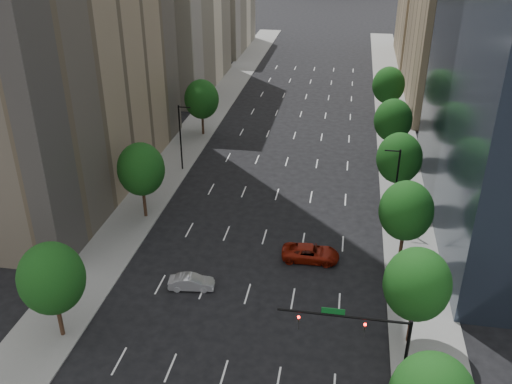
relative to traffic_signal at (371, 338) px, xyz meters
The scene contains 18 objects.
sidewalk_left 40.05m from the traffic_signal, 130.94° to the left, with size 6.00×200.00×0.15m, color slate.
sidewalk_right 30.84m from the traffic_signal, 80.59° to the left, with size 6.00×200.00×0.15m, color slate.
filler_left 111.86m from the traffic_signal, 108.53° to the left, with size 14.00×26.00×18.00m, color beige.
parking_tan_right 72.16m from the traffic_signal, 78.32° to the left, with size 14.00×30.00×30.00m, color #8C7759.
filler_right 104.05m from the traffic_signal, 82.00° to the left, with size 14.00×26.00×16.00m, color #8C7759.
tree_right_1 6.96m from the traffic_signal, 59.96° to the left, with size 5.20×5.20×8.75m.
tree_right_2 18.34m from the traffic_signal, 79.09° to the left, with size 5.20×5.20×8.61m.
tree_right_3 30.21m from the traffic_signal, 83.40° to the left, with size 5.20×5.20×8.89m.
tree_right_4 44.14m from the traffic_signal, 85.49° to the left, with size 5.20×5.20×8.46m.
tree_right_5 60.11m from the traffic_signal, 86.69° to the left, with size 5.20×5.20×8.75m.
tree_left_0 24.62m from the traffic_signal, behind, with size 5.20×5.20×8.75m.
tree_left_1 32.96m from the traffic_signal, 138.11° to the left, with size 5.20×5.20×8.97m.
tree_left_2 53.91m from the traffic_signal, 117.07° to the left, with size 5.20×5.20×8.68m.
streetlight_rn 25.17m from the traffic_signal, 83.37° to the left, with size 1.70×0.20×9.00m.
streetlight_ln 42.42m from the traffic_signal, 124.40° to the left, with size 1.70×0.20×9.00m.
traffic_signal is the anchor object (origin of this frame).
car_silver 19.16m from the traffic_signal, 147.81° to the left, with size 1.47×4.21×1.39m, color #A5A5AA.
car_red_far 17.87m from the traffic_signal, 107.92° to the left, with size 2.64×5.72×1.59m, color maroon.
Camera 1 is at (7.67, -0.26, 31.57)m, focal length 39.10 mm.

